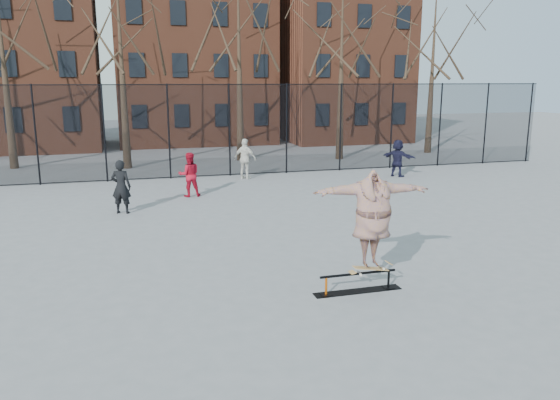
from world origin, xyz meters
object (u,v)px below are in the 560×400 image
object	(u,v)px
skateboard	(371,269)
skater	(372,220)
skate_rail	(358,284)
bystander_navy	(398,158)
bystander_black	(121,187)
bystander_red	(189,175)
bystander_white	(245,159)

from	to	relation	value
skateboard	skater	world-z (taller)	skater
skate_rail	bystander_navy	size ratio (longest dim) A/B	1.13
bystander_navy	skater	bearing A→B (deg)	114.04
skate_rail	skater	xyz separation A→B (m)	(0.27, 0.00, 1.31)
bystander_black	bystander_navy	distance (m)	12.19
skater	bystander_red	size ratio (longest dim) A/B	1.49
skate_rail	bystander_black	size ratio (longest dim) A/B	1.07
skate_rail	bystander_white	bearing A→B (deg)	87.39
skateboard	bystander_black	bearing A→B (deg)	120.34
bystander_black	bystander_red	distance (m)	3.09
bystander_black	bystander_red	size ratio (longest dim) A/B	1.07
bystander_red	bystander_navy	world-z (taller)	bystander_navy
bystander_white	bystander_navy	distance (m)	6.65
skate_rail	skater	size ratio (longest dim) A/B	0.77
skateboard	bystander_red	xyz separation A→B (m)	(-2.39, 10.12, 0.35)
skate_rail	skateboard	size ratio (longest dim) A/B	2.32
skateboard	skater	bearing A→B (deg)	0.00
bystander_red	skate_rail	bearing A→B (deg)	100.89
skate_rail	bystander_red	xyz separation A→B (m)	(-2.12, 10.12, 0.64)
skateboard	bystander_white	xyz separation A→B (m)	(0.33, 13.05, 0.41)
bystander_white	bystander_navy	bearing A→B (deg)	-151.57
skate_rail	bystander_white	size ratio (longest dim) A/B	1.06
bystander_navy	bystander_red	bearing A→B (deg)	64.60
skate_rail	bystander_red	distance (m)	10.36
skater	bystander_white	size ratio (longest dim) A/B	1.38
skater	bystander_black	bearing A→B (deg)	124.04
skateboard	skater	distance (m)	1.02
bystander_red	bystander_white	world-z (taller)	bystander_white
skater	bystander_black	size ratio (longest dim) A/B	1.40
skater	bystander_navy	bearing A→B (deg)	63.59
skate_rail	bystander_navy	xyz separation A→B (m)	(7.13, 11.82, 0.65)
skateboard	skater	xyz separation A→B (m)	(0.00, 0.00, 1.02)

